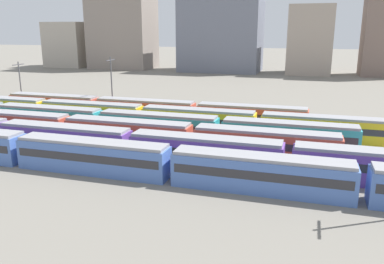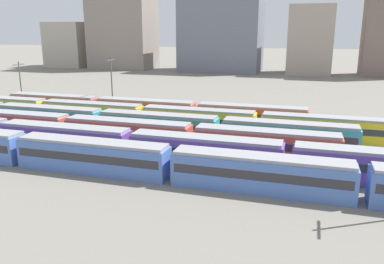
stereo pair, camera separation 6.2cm
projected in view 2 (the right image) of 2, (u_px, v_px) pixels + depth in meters
The scene contains 12 objects.
train_track_0 at pixel (92, 156), 44.39m from camera, with size 93.60×3.06×3.75m.
train_track_1 at pixel (205, 152), 45.90m from camera, with size 93.60×3.06×3.75m.
train_track_2 at pixel (68, 128), 56.87m from camera, with size 74.70×3.06×3.75m.
train_track_3 at pixel (101, 121), 60.99m from camera, with size 74.70×3.06×3.75m.
train_track_4 at pixel (143, 116), 64.48m from camera, with size 74.70×3.06×3.75m.
train_track_5 at pixel (145, 110), 69.80m from camera, with size 55.80×3.06×3.75m.
catenary_pole_1 at pixel (112, 83), 73.61m from camera, with size 0.24×3.20×10.86m.
catenary_pole_3 at pixel (21, 83), 79.66m from camera, with size 0.24×3.20×9.51m.
distant_building_0 at pixel (70, 45), 169.68m from camera, with size 17.12×15.22×18.71m, color #B2A899.
distant_building_1 at pixel (122, 15), 159.41m from camera, with size 24.99×17.17×43.05m, color gray.
distant_building_2 at pixel (222, 35), 149.76m from camera, with size 29.97×19.92×27.34m, color slate.
distant_building_3 at pixel (310, 40), 141.01m from camera, with size 15.23×17.56×24.08m, color #A89989.
Camera 2 is at (49.55, -37.17, 15.77)m, focal length 36.80 mm.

